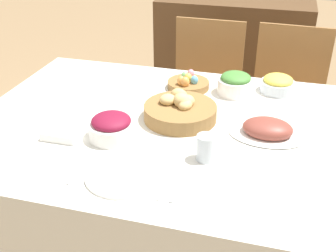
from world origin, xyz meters
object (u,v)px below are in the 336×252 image
at_px(ham_platter, 267,130).
at_px(green_salad_bowl, 235,83).
at_px(beet_salad_bowl, 112,127).
at_px(dinner_plate, 123,175).
at_px(sideboard, 231,58).
at_px(pineapple_bowl, 278,84).
at_px(bread_basket, 180,110).
at_px(egg_basket, 188,83).
at_px(spoon, 176,185).
at_px(chair_far_right, 286,101).
at_px(drinking_cup, 206,148).
at_px(fork, 81,169).
at_px(butter_dish, 62,134).
at_px(chair_far_center, 204,92).

relative_size(ham_platter, green_salad_bowl, 1.81).
height_order(beet_salad_bowl, dinner_plate, beet_salad_bowl).
bearing_deg(sideboard, beet_salad_bowl, -97.09).
bearing_deg(pineapple_bowl, green_salad_bowl, -158.92).
relative_size(bread_basket, egg_basket, 1.51).
bearing_deg(spoon, bread_basket, 98.20).
bearing_deg(green_salad_bowl, chair_far_right, 64.65).
xyz_separation_m(sideboard, pineapple_bowl, (0.36, -1.23, 0.35)).
height_order(sideboard, egg_basket, sideboard).
height_order(chair_far_right, drinking_cup, chair_far_right).
relative_size(sideboard, ham_platter, 3.80).
xyz_separation_m(chair_far_right, spoon, (-0.34, -1.28, 0.26)).
bearing_deg(fork, chair_far_right, 66.09).
bearing_deg(chair_far_right, ham_platter, -92.41).
distance_m(egg_basket, butter_dish, 0.68).
bearing_deg(butter_dish, green_salad_bowl, 44.81).
distance_m(fork, spoon, 0.33).
xyz_separation_m(spoon, drinking_cup, (0.06, 0.17, 0.05)).
distance_m(beet_salad_bowl, drinking_cup, 0.37).
relative_size(bread_basket, ham_platter, 1.01).
height_order(ham_platter, pineapple_bowl, pineapple_bowl).
distance_m(ham_platter, beet_salad_bowl, 0.59).
xyz_separation_m(chair_far_center, green_salad_bowl, (0.24, -0.53, 0.31)).
bearing_deg(dinner_plate, spoon, 0.00).
height_order(chair_far_right, spoon, chair_far_right).
bearing_deg(fork, drinking_cup, 27.29).
relative_size(sideboard, bread_basket, 3.75).
bearing_deg(egg_basket, fork, -104.98).
distance_m(green_salad_bowl, drinking_cup, 0.58).
distance_m(egg_basket, drinking_cup, 0.61).
bearing_deg(egg_basket, sideboard, 87.75).
bearing_deg(beet_salad_bowl, pineapple_bowl, 45.46).
distance_m(egg_basket, pineapple_bowl, 0.42).
bearing_deg(pineapple_bowl, butter_dish, -139.81).
height_order(beet_salad_bowl, green_salad_bowl, green_salad_bowl).
relative_size(dinner_plate, butter_dish, 1.81).
bearing_deg(chair_far_right, spoon, -102.06).
distance_m(sideboard, pineapple_bowl, 1.33).
xyz_separation_m(chair_far_right, pineapple_bowl, (-0.06, -0.46, 0.29)).
bearing_deg(pineapple_bowl, egg_basket, -169.72).
xyz_separation_m(sideboard, spoon, (0.08, -2.05, 0.31)).
xyz_separation_m(chair_far_right, green_salad_bowl, (-0.25, -0.53, 0.31)).
distance_m(bread_basket, butter_dish, 0.48).
bearing_deg(bread_basket, spoon, -77.95).
distance_m(beet_salad_bowl, fork, 0.23).
height_order(ham_platter, butter_dish, ham_platter).
bearing_deg(drinking_cup, chair_far_right, 75.82).
height_order(bread_basket, egg_basket, bread_basket).
height_order(sideboard, fork, sideboard).
bearing_deg(spoon, egg_basket, 96.14).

